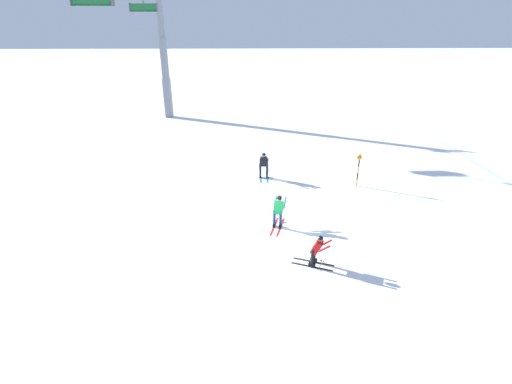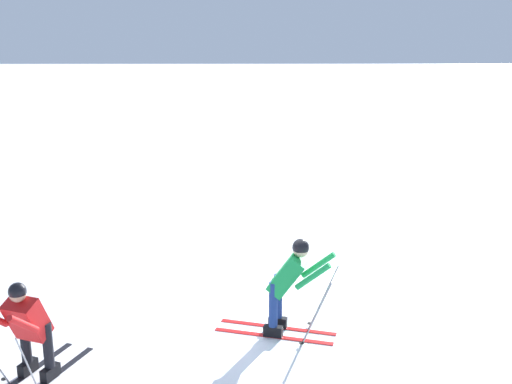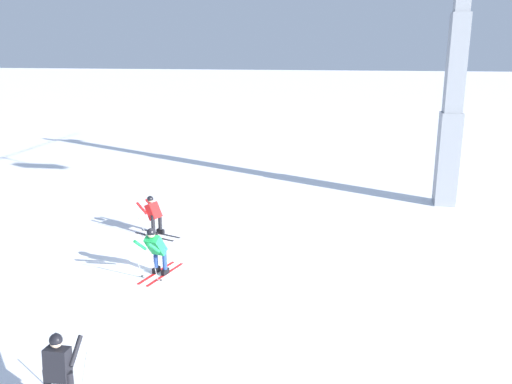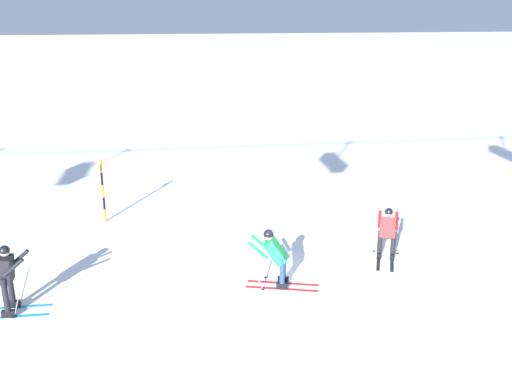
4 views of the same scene
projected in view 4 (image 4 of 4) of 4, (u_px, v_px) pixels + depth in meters
ground_plane at (298, 301)px, 13.34m from camera, size 260.00×260.00×0.00m
skier_carving_main at (275, 254)px, 13.77m from camera, size 1.86×1.01×1.65m
trail_marker_pole at (103, 189)px, 17.88m from camera, size 0.07×0.28×2.07m
skier_distant_uphill at (7, 275)px, 12.54m from camera, size 1.72×0.71×1.68m
skier_distant_downhill at (387, 230)px, 15.44m from camera, size 1.08×1.74×1.50m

